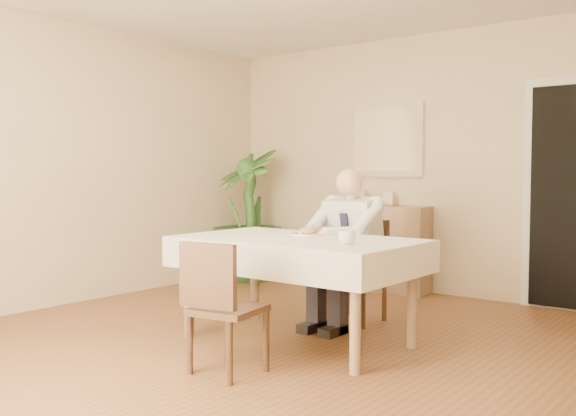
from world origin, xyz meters
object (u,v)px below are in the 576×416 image
Objects in this scene: dining_table at (297,250)px; potted_palm at (248,215)px; chair_far at (361,264)px; sideboard at (377,247)px; chair_near at (220,302)px; seated_man at (342,240)px; coffee_mug at (347,238)px.

dining_table is 2.73m from potted_palm.
sideboard reaches higher than chair_far.
potted_palm is at bearing 119.45° from chair_near.
dining_table is 1.39× the size of seated_man.
chair_far is at bearing 83.81° from chair_near.
seated_man reaches higher than chair_near.
dining_table is at bearing -90.00° from seated_man.
chair_near is 0.74× the size of sideboard.
chair_far is 0.75× the size of sideboard.
dining_table is at bearing 165.63° from coffee_mug.
sideboard is 0.75× the size of potted_palm.
chair_far is (-0.00, 0.87, -0.21)m from dining_table.
chair_near is 0.65× the size of seated_man.
seated_man is 0.84× the size of potted_palm.
dining_table is at bearing -41.14° from potted_palm.
chair_far reaches higher than dining_table.
potted_palm is (-1.47, -0.36, 0.30)m from sideboard.
seated_man is at bearing 90.61° from dining_table.
sideboard is at bearing 105.77° from dining_table.
sideboard reaches higher than dining_table.
seated_man reaches higher than dining_table.
chair_near is at bearing -83.36° from dining_table.
chair_near is 1.51m from seated_man.
coffee_mug is at bearing -62.74° from chair_far.
chair_far is 0.67× the size of seated_man.
dining_table is 0.90m from chair_far.
chair_far is 0.36m from seated_man.
sideboard is (-0.58, 1.28, -0.02)m from chair_far.
potted_palm is (-2.06, 1.21, 0.05)m from seated_man.
seated_man is 1.69m from sideboard.
dining_table is 2.13× the size of chair_near.
chair_far is at bearing 116.59° from coffee_mug.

